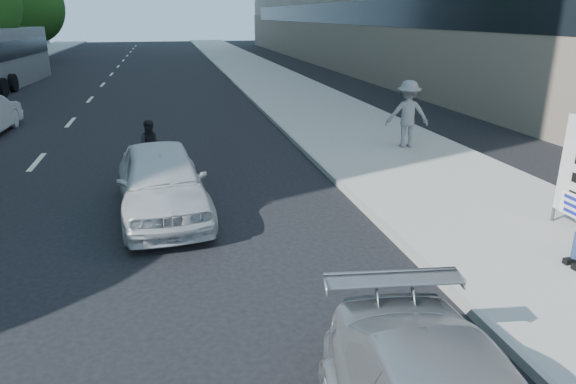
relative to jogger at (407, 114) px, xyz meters
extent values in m
plane|color=black|center=(-4.62, -6.75, -1.18)|extent=(160.00, 160.00, 0.00)
cube|color=#99978F|center=(-0.62, 13.25, -1.11)|extent=(5.00, 120.00, 0.15)
cylinder|color=#382616|center=(-18.32, 37.25, 0.13)|extent=(0.30, 0.30, 2.62)
ellipsoid|color=#204D14|center=(-18.32, 37.25, 3.60)|extent=(5.40, 5.40, 6.21)
cube|color=black|center=(-0.81, -8.11, -0.98)|extent=(0.26, 0.11, 0.10)
cube|color=white|center=(-0.56, -7.66, -0.17)|extent=(0.03, 0.55, 0.40)
imported|color=slate|center=(0.00, 0.00, 0.00)|extent=(1.48, 1.06, 2.07)
cylinder|color=#4C4C4C|center=(0.21, -6.41, 0.07)|extent=(0.06, 0.06, 2.20)
imported|color=silver|center=(-7.47, -3.84, -0.43)|extent=(2.15, 4.57, 1.51)
cylinder|color=black|center=(-7.75, -1.07, -0.86)|extent=(0.20, 0.65, 0.64)
cylinder|color=black|center=(-7.75, 0.33, -0.86)|extent=(0.20, 0.65, 0.64)
cube|color=black|center=(-7.75, -0.37, -0.63)|extent=(0.40, 1.22, 0.35)
imported|color=black|center=(-7.75, -0.47, -0.47)|extent=(0.75, 0.62, 1.42)
cube|color=black|center=(-15.57, 19.59, 1.02)|extent=(0.74, 11.48, 1.00)
cylinder|color=black|center=(-15.59, 15.09, -0.68)|extent=(0.31, 1.01, 1.00)
cylinder|color=black|center=(-15.59, 17.09, -0.68)|extent=(0.31, 1.01, 1.00)
cylinder|color=black|center=(-15.59, 23.09, -0.68)|extent=(0.31, 1.01, 1.00)
cylinder|color=black|center=(-18.09, 24.59, -0.68)|extent=(0.31, 1.01, 1.00)
cylinder|color=black|center=(-15.59, 24.59, -0.68)|extent=(0.31, 1.01, 1.00)
camera|label=1|loc=(-7.19, -14.59, 2.93)|focal=32.00mm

